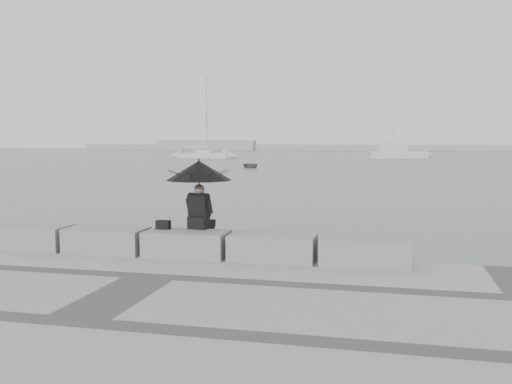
% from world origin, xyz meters
% --- Properties ---
extents(ground, '(360.00, 360.00, 0.00)m').
position_xyz_m(ground, '(0.00, 0.00, 0.00)').
color(ground, '#434648').
rests_on(ground, ground).
extents(stone_block_far_left, '(1.60, 0.80, 0.50)m').
position_xyz_m(stone_block_far_left, '(-3.40, -0.45, 0.75)').
color(stone_block_far_left, slate).
rests_on(stone_block_far_left, promenade).
extents(stone_block_left, '(1.60, 0.80, 0.50)m').
position_xyz_m(stone_block_left, '(-1.70, -0.45, 0.75)').
color(stone_block_left, slate).
rests_on(stone_block_left, promenade).
extents(stone_block_centre, '(1.60, 0.80, 0.50)m').
position_xyz_m(stone_block_centre, '(0.00, -0.45, 0.75)').
color(stone_block_centre, slate).
rests_on(stone_block_centre, promenade).
extents(stone_block_right, '(1.60, 0.80, 0.50)m').
position_xyz_m(stone_block_right, '(1.70, -0.45, 0.75)').
color(stone_block_right, slate).
rests_on(stone_block_right, promenade).
extents(stone_block_far_right, '(1.60, 0.80, 0.50)m').
position_xyz_m(stone_block_far_right, '(3.40, -0.45, 0.75)').
color(stone_block_far_right, slate).
rests_on(stone_block_far_right, promenade).
extents(seated_person, '(1.31, 1.31, 1.39)m').
position_xyz_m(seated_person, '(0.13, -0.06, 2.03)').
color(seated_person, black).
rests_on(seated_person, stone_block_centre).
extents(bag, '(0.27, 0.16, 0.17)m').
position_xyz_m(bag, '(-0.54, -0.31, 1.09)').
color(bag, black).
rests_on(bag, stone_block_centre).
extents(distant_landmass, '(180.00, 8.00, 2.80)m').
position_xyz_m(distant_landmass, '(-8.14, 154.51, 0.90)').
color(distant_landmass, '#999C9E').
rests_on(distant_landmass, ground).
extents(sailboat_left, '(7.94, 2.78, 12.90)m').
position_xyz_m(sailboat_left, '(-24.64, 74.16, 0.52)').
color(sailboat_left, silver).
rests_on(sailboat_left, ground).
extents(motor_cruiser, '(8.88, 3.72, 4.50)m').
position_xyz_m(motor_cruiser, '(5.00, 79.79, 0.89)').
color(motor_cruiser, silver).
rests_on(motor_cruiser, ground).
extents(dinghy, '(3.15, 2.70, 0.50)m').
position_xyz_m(dinghy, '(-10.07, 45.70, 0.25)').
color(dinghy, gray).
rests_on(dinghy, ground).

